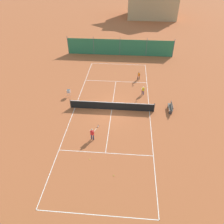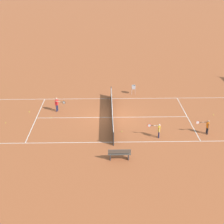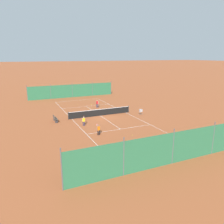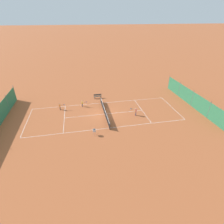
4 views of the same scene
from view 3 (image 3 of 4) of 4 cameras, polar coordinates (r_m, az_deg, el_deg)
The scene contains 15 objects.
ground_plane at distance 30.96m, azimuth -3.08°, elevation -0.96°, with size 600.00×600.00×0.00m, color #A8542D.
court_line_markings at distance 30.96m, azimuth -3.08°, elevation -0.95°, with size 8.25×23.85×0.01m.
tennis_net at distance 30.83m, azimuth -3.10°, elevation -0.07°, with size 9.18×0.08×1.06m.
windscreen_fence_far at distance 17.79m, azimuth 15.62°, elevation -9.08°, with size 17.28×0.08×2.90m.
windscreen_fence_near at distance 45.18m, azimuth -10.32°, elevation 5.46°, with size 17.28×0.08×2.90m.
player_near_service at distance 26.65m, azimuth -7.40°, elevation -2.17°, with size 0.46×0.94×1.12m.
player_far_baseline at distance 23.39m, azimuth -3.56°, elevation -4.43°, with size 0.39×0.99×1.16m.
player_far_service at distance 35.59m, azimuth -3.90°, elevation 2.32°, with size 0.71×0.97×1.28m.
tennis_ball_by_net_left at distance 35.67m, azimuth -6.08°, elevation 1.12°, with size 0.07×0.07×0.07m, color #CCE033.
tennis_ball_alley_left at distance 23.53m, azimuth 5.29°, elevation -6.01°, with size 0.07×0.07×0.07m, color #CCE033.
tennis_ball_alley_right at distance 37.97m, azimuth -5.37°, elevation 1.96°, with size 0.07×0.07×0.07m, color #CCE033.
tennis_ball_mid_court at distance 29.54m, azimuth -7.20°, elevation -1.76°, with size 0.07×0.07×0.07m, color #CCE033.
tennis_ball_far_corner at distance 38.73m, azimuth -9.04°, elevation 2.10°, with size 0.07×0.07×0.07m, color #CCE033.
ball_hopper at distance 31.16m, azimuth 7.55°, elevation 0.28°, with size 0.36×0.36×0.89m.
courtside_bench at distance 28.91m, azimuth -14.64°, elevation -1.62°, with size 0.36×1.50×0.84m.
Camera 3 is at (10.77, 27.82, 8.28)m, focal length 35.00 mm.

